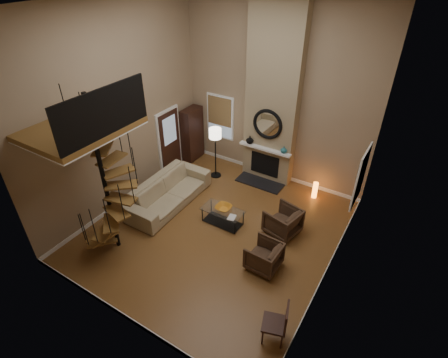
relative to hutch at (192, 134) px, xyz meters
The scene contains 33 objects.
ground 4.01m from the hutch, 45.16° to the right, with size 6.00×6.50×0.01m, color brown.
back_wall 3.32m from the hutch, 10.01° to the left, with size 6.00×0.02×5.50m, color #967E60.
front_wall 6.85m from the hutch, 65.44° to the right, with size 6.00×0.02×5.50m, color #967E60.
left_wall 3.31m from the hutch, 95.19° to the right, with size 0.02×6.50×5.50m, color #967E60.
right_wall 6.63m from the hutch, 25.68° to the right, with size 0.02×6.50×5.50m, color #967E60.
ceiling 5.99m from the hutch, 45.16° to the right, with size 6.00×6.50×0.01m, color silver.
baseboard_back 2.93m from the hutch, ahead, with size 6.00×0.02×0.12m, color white.
baseboard_front 6.66m from the hutch, 65.40° to the right, with size 6.00×0.02×0.12m, color white.
baseboard_left 2.91m from the hutch, 94.98° to the right, with size 0.02×6.50×0.12m, color white.
baseboard_right 6.43m from the hutch, 25.72° to the right, with size 0.02×6.50×0.12m, color white.
chimney_breast 3.30m from the hutch, ahead, with size 1.60×0.38×5.50m, color #92805F.
hearth 2.91m from the hutch, ahead, with size 1.50×0.60×0.04m, color black.
firebox 2.78m from the hutch, ahead, with size 0.95×0.02×0.72m, color black.
mantel 2.76m from the hutch, ahead, with size 1.70×0.18×0.06m, color white.
mirror_frame 2.93m from the hutch, ahead, with size 0.94×0.94×0.10m, color black.
mirror_disc 2.93m from the hutch, ahead, with size 0.80×0.80×0.01m, color white.
vase_left 2.23m from the hutch, ahead, with size 0.24×0.24×0.25m, color black.
vase_right 3.37m from the hutch, ahead, with size 0.20×0.20×0.21m, color #1C5A63.
window_back 1.18m from the hutch, 28.31° to the left, with size 1.02×0.06×1.52m.
window_right 5.81m from the hutch, ahead, with size 0.06×1.02×1.52m.
entry_door 0.99m from the hutch, 102.04° to the right, with size 0.10×1.05×2.16m.
loft 5.15m from the hutch, 81.23° to the right, with size 1.70×2.20×1.09m.
spiral_stair 4.73m from the hutch, 78.02° to the right, with size 1.47×1.47×4.06m.
hutch is the anchor object (origin of this frame).
sofa 2.71m from the hutch, 69.46° to the right, with size 2.81×1.10×0.82m, color tan.
armchair_near 4.80m from the hutch, 23.94° to the right, with size 0.80×0.82×0.75m, color #412C1E.
armchair_far 5.58m from the hutch, 36.28° to the right, with size 0.72×0.75×0.68m, color #412C1E.
coffee_table 3.75m from the hutch, 41.66° to the right, with size 1.13×0.57×0.44m.
bowl 3.69m from the hutch, 41.07° to the right, with size 0.43×0.43×0.11m, color orange.
book 4.09m from the hutch, 39.95° to the right, with size 0.19×0.26×0.03m, color gray.
floor_lamp 1.49m from the hutch, 22.96° to the right, with size 0.38×0.38×1.70m.
accent_lamp 4.54m from the hutch, ahead, with size 0.15×0.15×0.53m, color orange.
side_chair 7.26m from the hutch, 41.23° to the right, with size 0.56×0.56×0.97m.
Camera 1 is at (3.89, -5.88, 6.36)m, focal length 28.04 mm.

